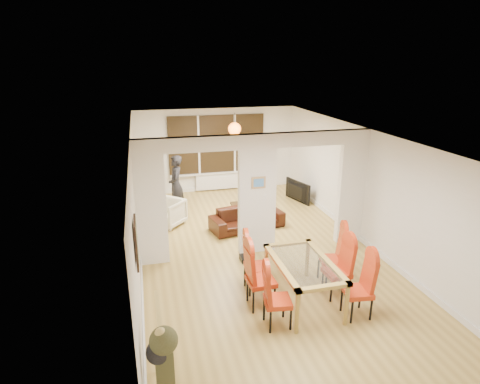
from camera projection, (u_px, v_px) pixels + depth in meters
name	position (u px, v px, depth m)	size (l,w,h in m)	color
floor	(256.00, 250.00, 8.87)	(5.00, 9.00, 0.01)	#AE9046
room_walls	(257.00, 195.00, 8.46)	(5.00, 9.00, 2.60)	silver
divider_wall	(257.00, 195.00, 8.46)	(5.00, 0.18, 2.60)	white
bay_window_blinds	(217.00, 144.00, 12.48)	(3.00, 0.08, 1.80)	black
radiator	(218.00, 181.00, 12.83)	(1.40, 0.08, 0.50)	white
pendant_light	(235.00, 129.00, 11.30)	(0.36, 0.36, 0.36)	orange
stair_newel	(160.00, 339.00, 5.23)	(0.40, 1.20, 1.10)	tan
wall_poster	(136.00, 242.00, 5.59)	(0.04, 0.52, 0.67)	gray
pillar_photo	(259.00, 183.00, 8.28)	(0.30, 0.03, 0.25)	#4C8CD8
dining_table	(303.00, 282.00, 6.89)	(0.93, 1.65, 0.77)	#A98A3E
dining_chair_la	(278.00, 297.00, 6.23)	(0.41, 0.41, 1.03)	#B23012
dining_chair_lb	(261.00, 276.00, 6.72)	(0.45, 0.45, 1.13)	#B23012
dining_chair_lc	(257.00, 263.00, 7.20)	(0.43, 0.43, 1.08)	#B23012
dining_chair_ra	(358.00, 287.00, 6.47)	(0.42, 0.42, 1.06)	#B23012
dining_chair_rb	(337.00, 269.00, 7.04)	(0.42, 0.42, 1.05)	#B23012
dining_chair_rc	(332.00, 256.00, 7.46)	(0.43, 0.43, 1.07)	#B23012
sofa	(247.00, 218.00, 9.96)	(1.82, 0.71, 0.53)	black
armchair	(167.00, 213.00, 10.11)	(0.72, 0.75, 0.68)	beige
person	(176.00, 185.00, 10.77)	(0.39, 0.59, 1.61)	black
television	(295.00, 192.00, 11.81)	(0.14, 1.06, 0.61)	black
coffee_table	(252.00, 208.00, 11.05)	(1.11, 0.56, 0.26)	#312310
bottle	(258.00, 199.00, 10.93)	(0.06, 0.06, 0.26)	#143F19
bowl	(245.00, 204.00, 10.90)	(0.22, 0.22, 0.05)	#312310
shoes	(247.00, 258.00, 8.41)	(0.26, 0.28, 0.11)	black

